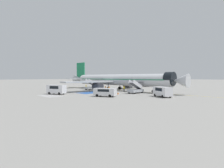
# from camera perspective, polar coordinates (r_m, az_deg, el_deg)

# --- Properties ---
(ground_plane) EXTENTS (600.00, 600.00, 0.00)m
(ground_plane) POSITION_cam_1_polar(r_m,az_deg,el_deg) (58.21, 1.36, -2.10)
(ground_plane) COLOR gray
(apron_leadline_yellow) EXTENTS (81.81, 0.70, 0.01)m
(apron_leadline_yellow) POSITION_cam_1_polar(r_m,az_deg,el_deg) (58.42, 1.99, -2.08)
(apron_leadline_yellow) COLOR gold
(apron_leadline_yellow) RESTS_ON ground_plane
(apron_stand_patch_blue) EXTENTS (5.03, 10.04, 0.01)m
(apron_stand_patch_blue) POSITION_cam_1_polar(r_m,az_deg,el_deg) (51.07, -5.79, -2.72)
(apron_stand_patch_blue) COLOR #2856A8
(apron_stand_patch_blue) RESTS_ON ground_plane
(apron_walkway_bar_0) EXTENTS (0.44, 3.60, 0.01)m
(apron_walkway_bar_0) POSITION_cam_1_polar(r_m,az_deg,el_deg) (46.75, -21.31, -3.33)
(apron_walkway_bar_0) COLOR silver
(apron_walkway_bar_0) RESTS_ON ground_plane
(apron_walkway_bar_1) EXTENTS (0.44, 3.60, 0.01)m
(apron_walkway_bar_1) POSITION_cam_1_polar(r_m,az_deg,el_deg) (45.67, -20.66, -3.45)
(apron_walkway_bar_1) COLOR silver
(apron_walkway_bar_1) RESTS_ON ground_plane
(apron_walkway_bar_2) EXTENTS (0.44, 3.60, 0.01)m
(apron_walkway_bar_2) POSITION_cam_1_polar(r_m,az_deg,el_deg) (44.60, -19.98, -3.58)
(apron_walkway_bar_2) COLOR silver
(apron_walkway_bar_2) RESTS_ON ground_plane
(apron_walkway_bar_3) EXTENTS (0.44, 3.60, 0.01)m
(apron_walkway_bar_3) POSITION_cam_1_polar(r_m,az_deg,el_deg) (43.54, -19.27, -3.71)
(apron_walkway_bar_3) COLOR silver
(apron_walkway_bar_3) RESTS_ON ground_plane
(apron_walkway_bar_4) EXTENTS (0.44, 3.60, 0.01)m
(apron_walkway_bar_4) POSITION_cam_1_polar(r_m,az_deg,el_deg) (42.48, -18.52, -3.85)
(apron_walkway_bar_4) COLOR silver
(apron_walkway_bar_4) RESTS_ON ground_plane
(apron_walkway_bar_5) EXTENTS (0.44, 3.60, 0.01)m
(apron_walkway_bar_5) POSITION_cam_1_polar(r_m,az_deg,el_deg) (41.43, -17.74, -3.99)
(apron_walkway_bar_5) COLOR silver
(apron_walkway_bar_5) RESTS_ON ground_plane
(airliner) EXTENTS (47.28, 36.38, 10.37)m
(airliner) POSITION_cam_1_polar(r_m,az_deg,el_deg) (58.72, 1.49, 1.34)
(airliner) COLOR silver
(airliner) RESTS_ON ground_plane
(boarding_stairs_forward) EXTENTS (2.23, 5.24, 3.79)m
(boarding_stairs_forward) POSITION_cam_1_polar(r_m,az_deg,el_deg) (48.45, 7.76, -1.87)
(boarding_stairs_forward) COLOR #ADB2BA
(boarding_stairs_forward) RESTS_ON ground_plane
(boarding_stairs_aft) EXTENTS (2.23, 5.24, 3.92)m
(boarding_stairs_aft) POSITION_cam_1_polar(r_m,az_deg,el_deg) (61.45, -6.67, -0.96)
(boarding_stairs_aft) COLOR #ADB2BA
(boarding_stairs_aft) RESTS_ON ground_plane
(fuel_tanker) EXTENTS (11.11, 3.86, 3.57)m
(fuel_tanker) POSITION_cam_1_polar(r_m,az_deg,el_deg) (84.46, 9.37, 0.48)
(fuel_tanker) COLOR #38383D
(fuel_tanker) RESTS_ON ground_plane
(service_van_0) EXTENTS (5.40, 3.78, 1.90)m
(service_van_0) POSITION_cam_1_polar(r_m,az_deg,el_deg) (39.75, -2.32, -2.48)
(service_van_0) COLOR silver
(service_van_0) RESTS_ON ground_plane
(service_van_1) EXTENTS (5.26, 4.14, 2.25)m
(service_van_1) POSITION_cam_1_polar(r_m,az_deg,el_deg) (40.67, 16.14, -2.20)
(service_van_1) COLOR silver
(service_van_1) RESTS_ON ground_plane
(service_van_2) EXTENTS (5.17, 3.76, 2.41)m
(service_van_2) POSITION_cam_1_polar(r_m,az_deg,el_deg) (47.29, -17.71, -1.49)
(service_van_2) COLOR silver
(service_van_2) RESTS_ON ground_plane
(ground_crew_0) EXTENTS (0.48, 0.37, 1.70)m
(ground_crew_0) POSITION_cam_1_polar(r_m,az_deg,el_deg) (66.23, -8.48, -0.74)
(ground_crew_0) COLOR #191E38
(ground_crew_0) RESTS_ON ground_plane
(ground_crew_1) EXTENTS (0.47, 0.47, 1.82)m
(ground_crew_1) POSITION_cam_1_polar(r_m,az_deg,el_deg) (53.17, 3.94, -1.38)
(ground_crew_1) COLOR #2D2D33
(ground_crew_1) RESTS_ON ground_plane
(ground_crew_2) EXTENTS (0.23, 0.43, 1.71)m
(ground_crew_2) POSITION_cam_1_polar(r_m,az_deg,el_deg) (52.49, -0.95, -1.50)
(ground_crew_2) COLOR #191E38
(ground_crew_2) RESTS_ON ground_plane
(ground_crew_3) EXTENTS (0.45, 0.27, 1.77)m
(ground_crew_3) POSITION_cam_1_polar(r_m,az_deg,el_deg) (52.91, -2.15, -1.43)
(ground_crew_3) COLOR black
(ground_crew_3) RESTS_ON ground_plane
(traffic_cone_0) EXTENTS (0.53, 0.53, 0.59)m
(traffic_cone_0) POSITION_cam_1_polar(r_m,az_deg,el_deg) (49.03, 0.26, -2.58)
(traffic_cone_0) COLOR orange
(traffic_cone_0) RESTS_ON ground_plane
(traffic_cone_1) EXTENTS (0.61, 0.61, 0.68)m
(traffic_cone_1) POSITION_cam_1_polar(r_m,az_deg,el_deg) (69.67, -15.14, -1.17)
(traffic_cone_1) COLOR orange
(traffic_cone_1) RESTS_ON ground_plane
(traffic_cone_2) EXTENTS (0.51, 0.51, 0.57)m
(traffic_cone_2) POSITION_cam_1_polar(r_m,az_deg,el_deg) (45.26, 1.98, -3.00)
(traffic_cone_2) COLOR orange
(traffic_cone_2) RESTS_ON ground_plane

